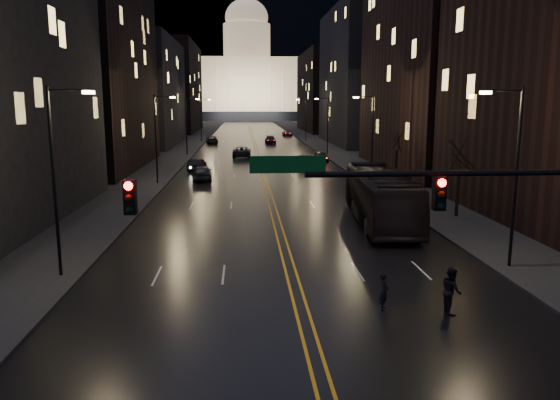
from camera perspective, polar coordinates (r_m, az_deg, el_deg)
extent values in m
plane|color=black|center=(17.74, 4.13, -17.60)|extent=(900.00, 900.00, 0.00)
cube|color=black|center=(145.78, -2.98, 6.96)|extent=(20.00, 320.00, 0.02)
cube|color=black|center=(146.23, -8.51, 6.90)|extent=(8.00, 320.00, 0.16)
cube|color=black|center=(146.67, 2.54, 7.01)|extent=(8.00, 320.00, 0.16)
cube|color=orange|center=(145.78, -2.98, 6.97)|extent=(0.62, 320.00, 0.01)
cube|color=black|center=(72.24, -19.49, 14.20)|extent=(12.00, 30.00, 28.00)
cube|color=black|center=(109.16, -13.99, 10.83)|extent=(12.00, 34.00, 20.00)
cube|color=black|center=(156.70, -10.94, 11.41)|extent=(12.00, 40.00, 24.00)
cube|color=black|center=(70.36, 16.38, 18.60)|extent=(12.00, 30.00, 38.00)
cube|color=black|center=(110.12, 8.55, 12.57)|extent=(12.00, 34.00, 26.00)
cube|color=black|center=(157.28, 4.74, 11.18)|extent=(12.00, 40.00, 22.00)
cube|color=black|center=(401.81, 2.34, 18.33)|extent=(520.00, 60.00, 130.00)
cube|color=black|center=(265.61, -3.41, 8.85)|extent=(90.00, 50.00, 4.00)
cube|color=#FDD892|center=(265.65, -3.44, 11.87)|extent=(80.00, 36.00, 24.00)
cylinder|color=beige|center=(266.98, -3.49, 16.17)|extent=(22.00, 22.00, 16.00)
ellipsoid|color=beige|center=(268.35, -3.51, 18.50)|extent=(20.00, 20.00, 17.00)
cylinder|color=black|center=(17.49, 22.57, 2.63)|extent=(12.00, 0.18, 0.18)
cube|color=black|center=(16.09, -15.39, 0.29)|extent=(0.35, 0.30, 1.00)
cube|color=black|center=(16.78, 16.30, 0.64)|extent=(0.35, 0.30, 1.00)
sphere|color=#FF0705|center=(15.86, -15.58, 1.42)|extent=(0.24, 0.24, 0.24)
sphere|color=#FF0705|center=(16.56, 16.58, 1.73)|extent=(0.24, 0.24, 0.24)
cube|color=#053F14|center=(15.68, 0.81, 3.73)|extent=(2.20, 0.06, 0.50)
cylinder|color=black|center=(29.02, 23.41, 1.91)|extent=(0.16, 0.16, 9.00)
cylinder|color=black|center=(28.37, 22.39, 10.53)|extent=(1.80, 0.10, 0.10)
cube|color=#FFD799|center=(27.99, 20.69, 10.45)|extent=(0.50, 0.25, 0.15)
cylinder|color=black|center=(27.24, -22.51, 1.48)|extent=(0.16, 0.16, 9.00)
cylinder|color=black|center=(26.71, -21.29, 10.67)|extent=(1.80, 0.10, 0.10)
cube|color=#FFD799|center=(26.46, -19.39, 10.58)|extent=(0.50, 0.25, 0.15)
cylinder|color=black|center=(57.22, 9.62, 6.30)|extent=(0.16, 0.16, 9.00)
cylinder|color=black|center=(56.89, 8.85, 10.64)|extent=(1.80, 0.10, 0.10)
cube|color=#FFD799|center=(56.70, 7.95, 10.56)|extent=(0.50, 0.25, 0.15)
cylinder|color=black|center=(56.34, -12.84, 6.13)|extent=(0.16, 0.16, 9.00)
cylinder|color=black|center=(56.08, -12.09, 10.54)|extent=(1.80, 0.10, 0.10)
cube|color=#FFD799|center=(55.96, -11.16, 10.47)|extent=(0.50, 0.25, 0.15)
cylinder|color=black|center=(86.64, 5.00, 7.69)|extent=(0.16, 0.16, 9.00)
cylinder|color=black|center=(86.42, 4.45, 10.54)|extent=(1.80, 0.10, 0.10)
cube|color=#FFD799|center=(86.30, 3.85, 10.49)|extent=(0.50, 0.25, 0.15)
cylinder|color=black|center=(86.06, -9.76, 7.57)|extent=(0.16, 0.16, 9.00)
cylinder|color=black|center=(85.89, -9.24, 10.45)|extent=(1.80, 0.10, 0.10)
cube|color=#FFD799|center=(85.81, -8.63, 10.40)|extent=(0.50, 0.25, 0.15)
cylinder|color=black|center=(116.35, 2.72, 8.35)|extent=(0.16, 0.16, 9.00)
cylinder|color=black|center=(116.19, 2.29, 10.48)|extent=(1.80, 0.10, 0.10)
cube|color=#FFD799|center=(116.10, 1.84, 10.43)|extent=(0.50, 0.25, 0.15)
cylinder|color=black|center=(115.92, -8.26, 8.25)|extent=(0.16, 0.16, 9.00)
cylinder|color=black|center=(115.80, -7.86, 10.39)|extent=(1.80, 0.10, 0.10)
cube|color=#FFD799|center=(115.74, -7.41, 10.35)|extent=(0.50, 0.25, 0.15)
cylinder|color=black|center=(41.04, 18.04, 0.57)|extent=(0.24, 0.24, 3.50)
cylinder|color=black|center=(56.05, 12.00, 3.32)|extent=(0.24, 0.24, 3.50)
imported|color=black|center=(37.83, 10.47, 0.32)|extent=(4.05, 13.68, 3.76)
imported|color=black|center=(58.45, -8.15, 2.82)|extent=(2.34, 5.07, 1.68)
imported|color=black|center=(66.58, -8.67, 3.61)|extent=(2.10, 4.66, 1.48)
imported|color=black|center=(83.12, -4.02, 5.05)|extent=(2.80, 5.88, 1.62)
imported|color=black|center=(110.57, -7.12, 6.28)|extent=(2.87, 5.80, 1.62)
imported|color=black|center=(69.20, 2.65, 4.02)|extent=(1.77, 4.93, 1.62)
imported|color=black|center=(76.17, 4.25, 4.56)|extent=(1.91, 4.65, 1.58)
imported|color=black|center=(110.08, -1.01, 6.30)|extent=(2.17, 5.19, 1.50)
imported|color=black|center=(134.40, 0.75, 6.96)|extent=(2.24, 4.59, 1.26)
imported|color=black|center=(22.55, 10.79, -9.37)|extent=(0.53, 0.66, 1.56)
imported|color=black|center=(22.85, 17.47, -8.99)|extent=(0.55, 0.94, 1.88)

